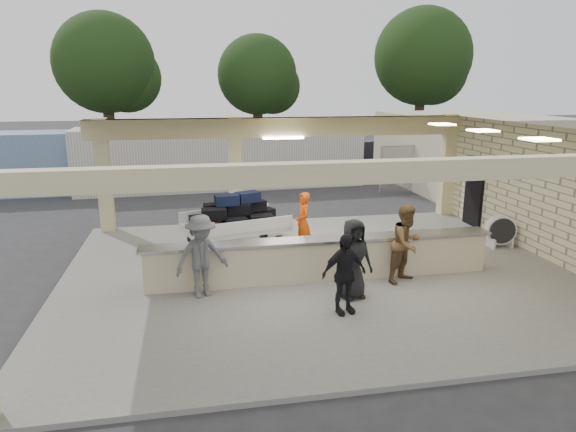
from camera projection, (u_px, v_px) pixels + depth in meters
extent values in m
plane|color=#2C2C2F|center=(316.00, 275.00, 12.51)|extent=(120.00, 120.00, 0.00)
cube|color=slate|center=(316.00, 273.00, 12.49)|extent=(12.00, 10.00, 0.10)
cube|color=beige|center=(318.00, 130.00, 11.64)|extent=(12.00, 10.00, 0.02)
cube|color=beige|center=(544.00, 195.00, 13.16)|extent=(0.02, 10.00, 3.50)
cube|color=black|center=(474.00, 193.00, 16.34)|extent=(0.10, 0.95, 2.10)
cube|color=beige|center=(282.00, 127.00, 16.24)|extent=(12.00, 0.50, 0.60)
cube|color=beige|center=(403.00, 171.00, 7.06)|extent=(12.00, 0.30, 0.30)
cube|color=beige|center=(104.00, 176.00, 15.59)|extent=(0.40, 0.40, 3.50)
cube|color=beige|center=(236.00, 172.00, 16.31)|extent=(0.40, 0.40, 3.50)
cube|color=beige|center=(447.00, 166.00, 17.68)|extent=(0.40, 0.40, 3.50)
cube|color=white|center=(283.00, 138.00, 16.08)|extent=(1.30, 0.12, 0.06)
cube|color=#FFEABF|center=(442.00, 124.00, 13.76)|extent=(0.55, 0.55, 0.04)
cube|color=#FFEABF|center=(483.00, 131.00, 11.86)|extent=(0.55, 0.55, 0.04)
cube|color=#FFEABF|center=(539.00, 139.00, 9.95)|extent=(0.55, 0.55, 0.04)
cube|color=#C6B994|center=(322.00, 260.00, 11.90)|extent=(8.00, 0.50, 0.90)
cube|color=#B7B7BC|center=(322.00, 240.00, 11.77)|extent=(8.20, 0.58, 0.06)
cube|color=silver|center=(235.00, 227.00, 13.94)|extent=(3.00, 2.24, 0.13)
cylinder|color=black|center=(204.00, 254.00, 13.08)|extent=(0.23, 0.45, 0.43)
cylinder|color=black|center=(191.00, 242.00, 14.11)|extent=(0.23, 0.45, 0.43)
cylinder|color=black|center=(280.00, 243.00, 13.98)|extent=(0.23, 0.45, 0.43)
cylinder|color=black|center=(263.00, 232.00, 15.01)|extent=(0.23, 0.45, 0.43)
cube|color=silver|center=(225.00, 213.00, 14.59)|extent=(2.60, 0.74, 0.32)
cube|color=silver|center=(246.00, 227.00, 13.19)|extent=(2.60, 0.74, 0.32)
cube|color=black|center=(208.00, 227.00, 13.25)|extent=(0.70, 0.55, 0.28)
cube|color=black|center=(235.00, 223.00, 13.56)|extent=(0.70, 0.55, 0.28)
cube|color=black|center=(261.00, 220.00, 13.88)|extent=(0.70, 0.55, 0.28)
cube|color=black|center=(201.00, 221.00, 13.81)|extent=(0.70, 0.55, 0.28)
cube|color=black|center=(227.00, 218.00, 14.13)|extent=(0.70, 0.55, 0.28)
cube|color=black|center=(252.00, 215.00, 14.44)|extent=(0.70, 0.55, 0.28)
cube|color=black|center=(214.00, 214.00, 13.36)|extent=(0.70, 0.55, 0.28)
cube|color=black|center=(238.00, 209.00, 13.86)|extent=(0.70, 0.55, 0.28)
cube|color=black|center=(254.00, 206.00, 14.27)|extent=(0.70, 0.55, 0.28)
cube|color=black|center=(216.00, 209.00, 13.92)|extent=(0.70, 0.55, 0.28)
cube|color=black|center=(227.00, 200.00, 13.66)|extent=(0.70, 0.55, 0.28)
cube|color=black|center=(248.00, 197.00, 14.02)|extent=(0.70, 0.55, 0.28)
cube|color=#590F0C|center=(205.00, 228.00, 13.11)|extent=(0.70, 0.55, 0.28)
cube|color=black|center=(263.00, 214.00, 14.57)|extent=(0.70, 0.55, 0.28)
cylinder|color=silver|center=(501.00, 230.00, 14.25)|extent=(0.84, 0.42, 0.81)
cylinder|color=black|center=(501.00, 230.00, 14.25)|extent=(0.76, 0.44, 0.72)
cube|color=silver|center=(490.00, 242.00, 14.29)|extent=(0.05, 0.45, 0.27)
cube|color=silver|center=(508.00, 241.00, 14.39)|extent=(0.05, 0.45, 0.27)
imported|color=#E44B0C|center=(303.00, 223.00, 13.73)|extent=(0.36, 0.61, 1.64)
imported|color=brown|center=(407.00, 243.00, 11.64)|extent=(0.95, 0.77, 1.81)
imported|color=black|center=(344.00, 274.00, 10.02)|extent=(1.00, 0.55, 1.62)
imported|color=#535358|center=(201.00, 256.00, 10.79)|extent=(1.23, 0.80, 1.79)
imported|color=black|center=(353.00, 259.00, 10.74)|extent=(0.89, 0.51, 1.72)
imported|color=white|center=(430.00, 157.00, 27.29)|extent=(6.01, 4.40, 1.56)
imported|color=white|center=(471.00, 158.00, 27.42)|extent=(4.88, 2.98, 1.45)
imported|color=black|center=(382.00, 154.00, 28.76)|extent=(4.35, 4.01, 1.46)
cube|color=silver|center=(222.00, 157.00, 22.99)|extent=(12.64, 3.15, 2.71)
cylinder|color=gray|center=(380.00, 170.00, 21.73)|extent=(0.06, 0.06, 2.00)
cylinder|color=gray|center=(425.00, 169.00, 22.09)|extent=(0.06, 0.06, 2.00)
cylinder|color=gray|center=(467.00, 167.00, 22.45)|extent=(0.06, 0.06, 2.00)
cylinder|color=gray|center=(508.00, 166.00, 22.81)|extent=(0.06, 0.06, 2.00)
cylinder|color=gray|center=(548.00, 165.00, 23.17)|extent=(0.06, 0.06, 2.00)
cube|color=gray|center=(508.00, 166.00, 22.81)|extent=(12.00, 0.02, 2.00)
cylinder|color=gray|center=(511.00, 143.00, 22.56)|extent=(12.00, 0.05, 0.05)
cylinder|color=#382619|center=(109.00, 121.00, 33.35)|extent=(0.70, 0.70, 4.50)
sphere|color=black|center=(104.00, 63.00, 32.46)|extent=(6.30, 6.30, 6.30)
sphere|color=black|center=(126.00, 78.00, 33.47)|extent=(4.50, 4.50, 4.50)
cylinder|color=#382619|center=(258.00, 120.00, 37.12)|extent=(0.70, 0.70, 4.00)
sphere|color=black|center=(257.00, 75.00, 36.33)|extent=(5.60, 5.60, 5.60)
sphere|color=black|center=(273.00, 86.00, 37.31)|extent=(4.00, 4.00, 4.00)
cylinder|color=#382619|center=(419.00, 113.00, 38.21)|extent=(0.70, 0.70, 5.00)
sphere|color=black|center=(423.00, 56.00, 37.22)|extent=(7.00, 7.00, 7.00)
sphere|color=black|center=(433.00, 71.00, 38.25)|extent=(5.00, 5.00, 5.00)
cube|color=beige|center=(467.00, 150.00, 23.34)|extent=(6.00, 8.00, 3.20)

